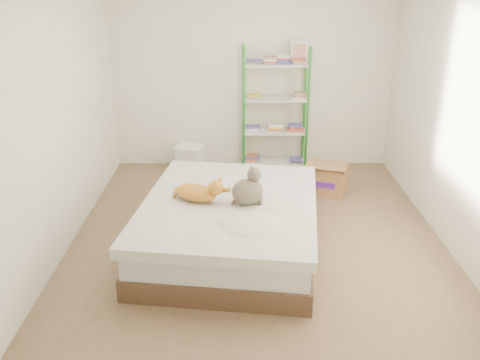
{
  "coord_description": "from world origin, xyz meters",
  "views": [
    {
      "loc": [
        -0.19,
        -4.77,
        2.58
      ],
      "look_at": [
        -0.18,
        -0.04,
        0.62
      ],
      "focal_mm": 38.0,
      "sensor_mm": 36.0,
      "label": 1
    }
  ],
  "objects_px": {
    "shelf_unit": "(275,108)",
    "white_bin": "(190,160)",
    "grey_cat": "(248,186)",
    "cardboard_box": "(326,178)",
    "bed": "(230,225)",
    "orange_cat": "(196,191)"
  },
  "relations": [
    {
      "from": "grey_cat",
      "to": "white_bin",
      "type": "distance_m",
      "value": 2.29
    },
    {
      "from": "bed",
      "to": "cardboard_box",
      "type": "relative_size",
      "value": 3.66
    },
    {
      "from": "orange_cat",
      "to": "white_bin",
      "type": "height_order",
      "value": "orange_cat"
    },
    {
      "from": "orange_cat",
      "to": "grey_cat",
      "type": "relative_size",
      "value": 1.38
    },
    {
      "from": "orange_cat",
      "to": "grey_cat",
      "type": "bearing_deg",
      "value": 14.17
    },
    {
      "from": "bed",
      "to": "orange_cat",
      "type": "distance_m",
      "value": 0.49
    },
    {
      "from": "bed",
      "to": "orange_cat",
      "type": "bearing_deg",
      "value": -175.81
    },
    {
      "from": "bed",
      "to": "grey_cat",
      "type": "xyz_separation_m",
      "value": [
        0.17,
        -0.06,
        0.45
      ]
    },
    {
      "from": "orange_cat",
      "to": "cardboard_box",
      "type": "bearing_deg",
      "value": 66.77
    },
    {
      "from": "orange_cat",
      "to": "grey_cat",
      "type": "distance_m",
      "value": 0.51
    },
    {
      "from": "bed",
      "to": "white_bin",
      "type": "xyz_separation_m",
      "value": [
        -0.58,
        2.04,
        -0.06
      ]
    },
    {
      "from": "white_bin",
      "to": "bed",
      "type": "bearing_deg",
      "value": -74.27
    },
    {
      "from": "orange_cat",
      "to": "cardboard_box",
      "type": "relative_size",
      "value": 0.82
    },
    {
      "from": "grey_cat",
      "to": "cardboard_box",
      "type": "xyz_separation_m",
      "value": [
        1.0,
        1.48,
        -0.53
      ]
    },
    {
      "from": "bed",
      "to": "white_bin",
      "type": "bearing_deg",
      "value": 113.06
    },
    {
      "from": "shelf_unit",
      "to": "white_bin",
      "type": "height_order",
      "value": "shelf_unit"
    },
    {
      "from": "grey_cat",
      "to": "white_bin",
      "type": "bearing_deg",
      "value": 8.06
    },
    {
      "from": "grey_cat",
      "to": "white_bin",
      "type": "height_order",
      "value": "grey_cat"
    },
    {
      "from": "orange_cat",
      "to": "shelf_unit",
      "type": "bearing_deg",
      "value": 91.32
    },
    {
      "from": "shelf_unit",
      "to": "cardboard_box",
      "type": "relative_size",
      "value": 2.83
    },
    {
      "from": "orange_cat",
      "to": "shelf_unit",
      "type": "relative_size",
      "value": 0.29
    },
    {
      "from": "cardboard_box",
      "to": "white_bin",
      "type": "height_order",
      "value": "cardboard_box"
    }
  ]
}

